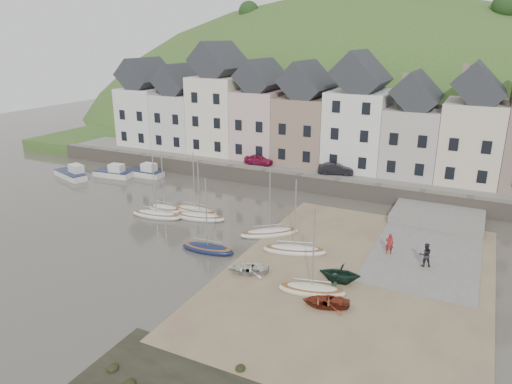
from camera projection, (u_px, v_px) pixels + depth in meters
The scene contains 26 objects.
ground at pixel (224, 248), 38.41m from camera, with size 160.00×160.00×0.00m, color #464037.
quay_land at pixel (338, 155), 65.44m from camera, with size 90.00×30.00×1.50m, color #355923.
quay_street at pixel (310, 169), 55.39m from camera, with size 70.00×7.00×0.10m, color slate.
seawall at pixel (299, 182), 52.61m from camera, with size 70.00×1.20×1.80m, color slate.
beach at pixel (356, 276), 33.80m from camera, with size 18.00×26.00×0.06m, color brown.
slipway at pixel (429, 244), 38.94m from camera, with size 8.00×18.00×0.12m, color slate.
hillside at pixel (349, 211), 97.29m from camera, with size 134.40×84.00×84.00m.
townhouse_terrace at pixel (336, 117), 55.82m from camera, with size 61.05×8.00×13.93m.
sailboat_0 at pixel (157, 215), 44.80m from camera, with size 5.27×2.19×6.32m.
sailboat_1 at pixel (165, 209), 46.34m from camera, with size 3.65×1.55×6.32m.
sailboat_2 at pixel (195, 210), 45.87m from camera, with size 4.92×1.54×6.32m.
sailboat_3 at pixel (200, 217), 44.26m from camera, with size 5.13×2.46×6.32m.
sailboat_4 at pixel (270, 233), 40.69m from camera, with size 4.98×4.41×6.32m.
sailboat_5 at pixel (208, 248), 37.65m from camera, with size 4.65×1.89×6.32m.
sailboat_6 at pixel (294, 250), 37.40m from camera, with size 5.29×2.94×6.32m.
sailboat_7 at pixel (312, 289), 31.53m from camera, with size 4.77×2.53×6.32m.
motorboat_0 at pixel (114, 172), 57.52m from camera, with size 4.99×2.20×1.70m.
motorboat_1 at pixel (72, 173), 57.11m from camera, with size 5.74×3.38×1.70m.
motorboat_2 at pixel (146, 172), 57.80m from camera, with size 4.84×1.77×1.70m.
rowboat_white at pixel (248, 269), 34.13m from camera, with size 2.16×3.02×0.63m, color silver.
rowboat_green at pixel (340, 273), 32.60m from camera, with size 2.44×2.82×1.49m, color black.
rowboat_red at pixel (326, 301), 29.90m from camera, with size 2.14×3.00×0.62m, color maroon.
person_red at pixel (389, 244), 36.83m from camera, with size 0.62×0.40×1.69m, color maroon.
person_dark at pixel (425, 255), 34.78m from camera, with size 0.89×0.70×1.84m, color black.
car_left at pixel (259, 160), 56.95m from camera, with size 1.43×3.54×1.21m, color maroon.
car_right at pixel (336, 169), 52.90m from camera, with size 1.37×3.93×1.30m, color black.
Camera 1 is at (17.80, -30.29, 16.39)m, focal length 33.01 mm.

